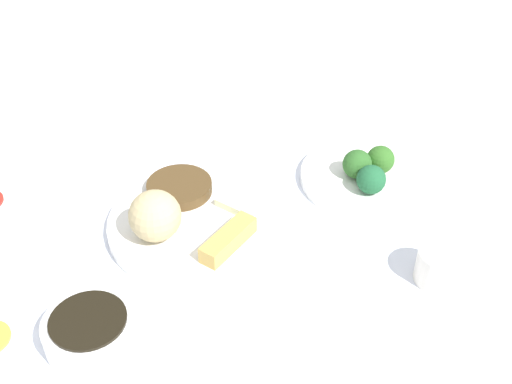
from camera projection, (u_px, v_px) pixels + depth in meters
name	position (u px, v px, depth m)	size (l,w,h in m)	color
tabletop	(203.00, 236.00, 0.95)	(2.20, 2.20, 0.02)	silver
main_plate	(203.00, 222.00, 0.95)	(0.29, 0.29, 0.02)	white
rice_scoop	(155.00, 216.00, 0.89)	(0.07, 0.07, 0.07)	tan
spring_roll	(228.00, 240.00, 0.89)	(0.10, 0.03, 0.03)	tan
crab_rangoon_wonton	(245.00, 198.00, 0.97)	(0.07, 0.06, 0.01)	beige
stir_fry_heap	(179.00, 187.00, 0.99)	(0.10, 0.10, 0.02)	#4D371C
broccoli_plate	(369.00, 178.00, 1.04)	(0.22, 0.22, 0.01)	white
broccoli_floret_0	(357.00, 164.00, 1.02)	(0.05, 0.05, 0.05)	#2C6025
broccoli_floret_1	(380.00, 160.00, 1.03)	(0.05, 0.05, 0.05)	#316523
broccoli_floret_2	(371.00, 180.00, 0.98)	(0.05, 0.05, 0.05)	#1F5C34
soy_sauce_bowl	(91.00, 331.00, 0.77)	(0.11, 0.11, 0.04)	white
soy_sauce_bowl_liquid	(88.00, 320.00, 0.76)	(0.09, 0.09, 0.00)	black
teacup	(440.00, 266.00, 0.85)	(0.07, 0.07, 0.05)	white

